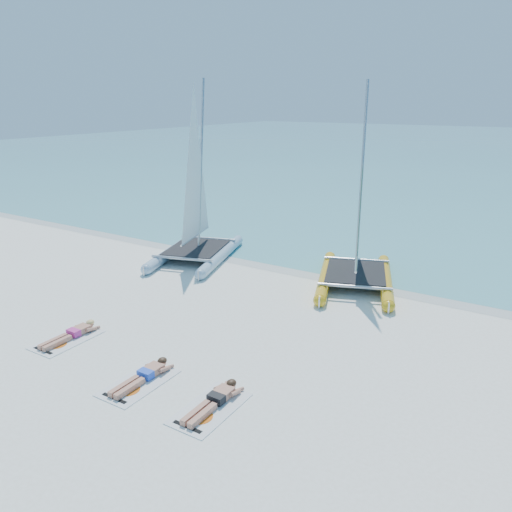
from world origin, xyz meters
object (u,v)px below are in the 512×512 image
at_px(sunbather_b, 144,375).
at_px(sunbather_c, 215,400).
at_px(towel_b, 139,383).
at_px(towel_c, 210,408).
at_px(sunbather_a, 73,333).
at_px(towel_a, 67,340).
at_px(catamaran_blue, 196,206).
at_px(catamaran_yellow, 359,218).

distance_m(sunbather_b, sunbather_c, 2.00).
height_order(towel_b, towel_c, same).
relative_size(sunbather_a, towel_c, 0.93).
height_order(towel_a, sunbather_a, sunbather_a).
bearing_deg(towel_a, catamaran_blue, 101.62).
distance_m(towel_b, sunbather_c, 2.02).
distance_m(towel_a, sunbather_a, 0.22).
distance_m(towel_a, sunbather_b, 3.24).
bearing_deg(catamaran_blue, towel_c, -67.58).
distance_m(towel_c, sunbather_c, 0.22).
relative_size(sunbather_b, towel_c, 0.93).
distance_m(towel_a, towel_b, 3.27).
height_order(catamaran_blue, towel_b, catamaran_blue).
relative_size(towel_a, towel_b, 1.00).
bearing_deg(sunbather_a, catamaran_blue, 101.91).
height_order(sunbather_a, towel_c, sunbather_a).
distance_m(catamaran_yellow, towel_b, 9.74).
bearing_deg(catamaran_blue, catamaran_yellow, -8.26).
xyz_separation_m(catamaran_blue, towel_c, (6.81, -8.24, -2.18)).
bearing_deg(towel_c, towel_a, 174.65).
xyz_separation_m(catamaran_blue, sunbather_c, (6.81, -8.05, -2.07)).
bearing_deg(sunbather_b, catamaran_yellow, 79.56).
bearing_deg(catamaran_blue, towel_a, -95.55).
height_order(catamaran_blue, catamaran_yellow, catamaran_blue).
relative_size(sunbather_b, sunbather_c, 1.00).
relative_size(catamaran_blue, sunbather_c, 4.24).
height_order(catamaran_yellow, sunbather_a, catamaran_yellow).
distance_m(catamaran_blue, sunbather_c, 10.75).
relative_size(sunbather_a, towel_b, 0.93).
bearing_deg(sunbather_a, towel_a, -90.00).
height_order(catamaran_yellow, towel_b, catamaran_yellow).
relative_size(catamaran_blue, sunbather_b, 4.24).
xyz_separation_m(catamaran_yellow, towel_b, (-1.68, -9.32, -2.25)).
bearing_deg(catamaran_yellow, sunbather_b, -120.27).
xyz_separation_m(sunbather_a, towel_c, (5.22, -0.68, -0.11)).
height_order(catamaran_yellow, sunbather_b, catamaran_yellow).
relative_size(towel_a, sunbather_b, 1.07).
bearing_deg(sunbather_a, catamaran_yellow, 60.24).
height_order(catamaran_blue, sunbather_a, catamaran_blue).
distance_m(catamaran_yellow, sunbather_c, 9.32).
xyz_separation_m(towel_a, sunbather_c, (5.22, -0.30, 0.11)).
distance_m(sunbather_a, towel_b, 3.31).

